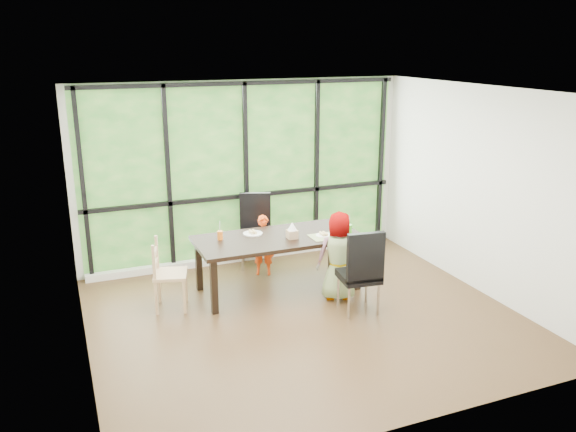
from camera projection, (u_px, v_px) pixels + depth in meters
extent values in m
plane|color=black|center=(305.00, 317.00, 7.10)|extent=(5.00, 5.00, 0.00)
plane|color=silver|center=(245.00, 172.00, 8.71)|extent=(5.00, 0.00, 5.00)
cube|color=#1E4C1C|center=(245.00, 172.00, 8.70)|extent=(4.80, 0.02, 2.65)
cube|color=silver|center=(249.00, 256.00, 9.00)|extent=(4.80, 0.12, 0.10)
cube|color=black|center=(278.00, 263.00, 7.81)|extent=(2.25, 1.14, 0.75)
cube|color=black|center=(255.00, 232.00, 8.58)|extent=(0.59, 0.59, 1.08)
cube|color=black|center=(359.00, 270.00, 7.13)|extent=(0.51, 0.51, 1.08)
cube|color=tan|center=(171.00, 274.00, 7.24)|extent=(0.50, 0.51, 0.90)
imported|color=#E6430F|center=(263.00, 245.00, 8.31)|extent=(0.38, 0.32, 0.87)
imported|color=gray|center=(340.00, 256.00, 7.50)|extent=(0.66, 0.53, 1.16)
cube|color=tan|center=(326.00, 236.00, 7.70)|extent=(0.42, 0.31, 0.01)
cylinder|color=white|center=(253.00, 234.00, 7.80)|extent=(0.26, 0.26, 0.02)
cylinder|color=white|center=(324.00, 235.00, 7.73)|extent=(0.21, 0.21, 0.01)
cylinder|color=orange|center=(220.00, 235.00, 7.57)|extent=(0.07, 0.07, 0.12)
cylinder|color=green|center=(349.00, 230.00, 7.77)|extent=(0.09, 0.09, 0.13)
cylinder|color=white|center=(344.00, 224.00, 8.10)|extent=(0.08, 0.08, 0.08)
cube|color=tan|center=(292.00, 234.00, 7.62)|extent=(0.13, 0.13, 0.11)
cylinder|color=white|center=(220.00, 228.00, 7.54)|extent=(0.01, 0.04, 0.20)
cylinder|color=pink|center=(349.00, 222.00, 7.74)|extent=(0.01, 0.04, 0.20)
cone|color=white|center=(292.00, 226.00, 7.59)|extent=(0.12, 0.12, 0.11)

